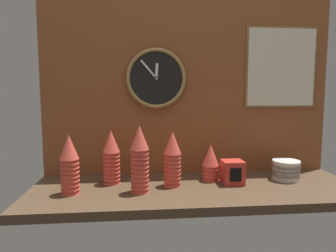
{
  "coord_description": "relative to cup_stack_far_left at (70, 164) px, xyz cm",
  "views": [
    {
      "loc": [
        -27.9,
        -140.29,
        45.46
      ],
      "look_at": [
        -13.82,
        4.0,
        29.25
      ],
      "focal_mm": 32.0,
      "sensor_mm": 36.0,
      "label": 1
    }
  ],
  "objects": [
    {
      "name": "cup_stack_center_right",
      "position": [
        67.69,
        13.59,
        -3.96
      ],
      "size": [
        8.53,
        8.53,
        19.06
      ],
      "color": "#DB4C3D",
      "rests_on": "ground_plane"
    },
    {
      "name": "wall_clock",
      "position": [
        40.7,
        29.04,
        39.7
      ],
      "size": [
        32.47,
        2.7,
        32.47
      ],
      "color": "black"
    },
    {
      "name": "menu_board",
      "position": [
        111.57,
        29.93,
        46.08
      ],
      "size": [
        41.32,
        1.32,
        45.44
      ],
      "color": "olive"
    },
    {
      "name": "cup_stack_left",
      "position": [
        17.27,
        13.73,
        0.0
      ],
      "size": [
        8.53,
        8.53,
        26.98
      ],
      "color": "#DB4C3D",
      "rests_on": "ground_plane"
    },
    {
      "name": "cup_stack_center",
      "position": [
        47.16,
        7.09,
        0.0
      ],
      "size": [
        8.53,
        8.53,
        26.98
      ],
      "color": "#DB4C3D",
      "rests_on": "ground_plane"
    },
    {
      "name": "wall_tiled_back",
      "position": [
        59.06,
        32.08,
        39.01
      ],
      "size": [
        160.0,
        3.0,
        105.0
      ],
      "color": "brown",
      "rests_on": "ground_plane"
    },
    {
      "name": "cup_stack_center_left",
      "position": [
        31.28,
        -1.0,
        1.98
      ],
      "size": [
        8.53,
        8.53,
        30.94
      ],
      "color": "#DB4C3D",
      "rests_on": "ground_plane"
    },
    {
      "name": "bowl_stack_far_right",
      "position": [
        107.5,
        11.59,
        -7.97
      ],
      "size": [
        14.27,
        14.27,
        10.38
      ],
      "color": "beige",
      "rests_on": "ground_plane"
    },
    {
      "name": "ground_plane",
      "position": [
        59.06,
        5.58,
        -15.49
      ],
      "size": [
        160.0,
        56.0,
        4.0
      ],
      "primitive_type": "cube",
      "color": "#4C3826"
    },
    {
      "name": "cup_stack_far_left",
      "position": [
        0.0,
        0.0,
        0.0
      ],
      "size": [
        8.53,
        8.53,
        26.98
      ],
      "color": "#DB4C3D",
      "rests_on": "ground_plane"
    },
    {
      "name": "napkin_dispenser",
      "position": [
        77.45,
        7.47,
        -7.63
      ],
      "size": [
        10.33,
        10.28,
        11.73
      ],
      "color": "red",
      "rests_on": "ground_plane"
    }
  ]
}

